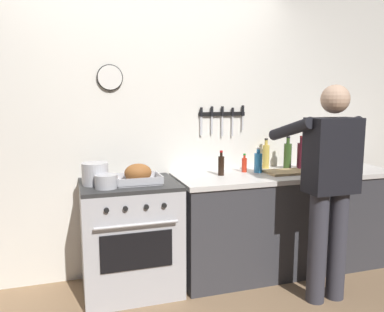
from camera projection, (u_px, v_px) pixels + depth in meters
The scene contains 14 objects.
wall_back at pixel (147, 128), 3.43m from camera, with size 6.00×0.13×2.60m.
counter_block at pixel (285, 220), 3.57m from camera, with size 2.03×0.65×0.90m.
stove at pixel (130, 237), 3.15m from camera, with size 0.76×0.67×0.90m.
person_cook at pixel (329, 180), 2.93m from camera, with size 0.51×0.63×1.66m.
roasting_pan at pixel (138, 175), 3.04m from camera, with size 0.35×0.26×0.16m.
stock_pot at pixel (95, 174), 2.99m from camera, with size 0.20×0.20×0.17m.
saucepan at pixel (106, 181), 2.88m from camera, with size 0.17×0.17×0.10m.
cutting_board at pixel (286, 172), 3.46m from camera, with size 0.36×0.24×0.02m, color tan.
bottle_soy_sauce at pixel (221, 165), 3.35m from camera, with size 0.05×0.05×0.22m.
bottle_hot_sauce at pixel (244, 165), 3.50m from camera, with size 0.05×0.05×0.17m.
bottle_wine_red at pixel (301, 155), 3.69m from camera, with size 0.08×0.08×0.31m.
bottle_cooking_oil at pixel (266, 156), 3.68m from camera, with size 0.07×0.07×0.29m.
bottle_dish_soap at pixel (258, 162), 3.48m from camera, with size 0.07×0.07×0.23m.
bottle_olive_oil at pixel (288, 156), 3.63m from camera, with size 0.07×0.07×0.31m.
Camera 1 is at (-0.65, -2.04, 1.56)m, focal length 36.38 mm.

